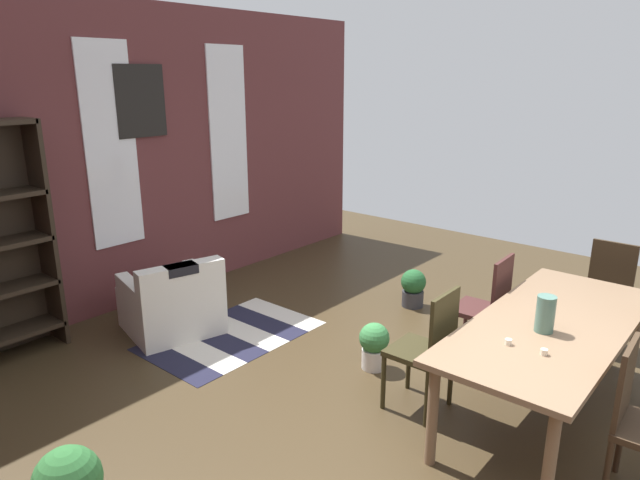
# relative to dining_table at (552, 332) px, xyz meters

# --- Properties ---
(ground_plane) EXTENTS (9.98, 9.98, 0.00)m
(ground_plane) POSITION_rel_dining_table_xyz_m (-0.84, 0.27, -0.66)
(ground_plane) COLOR #3E301D
(back_wall_brick) EXTENTS (7.50, 0.12, 3.09)m
(back_wall_brick) POSITION_rel_dining_table_xyz_m (-0.84, 4.17, 0.88)
(back_wall_brick) COLOR brown
(back_wall_brick) RESTS_ON ground
(window_pane_1) EXTENTS (0.55, 0.02, 2.01)m
(window_pane_1) POSITION_rel_dining_table_xyz_m (-0.84, 4.10, 1.04)
(window_pane_1) COLOR white
(window_pane_2) EXTENTS (0.55, 0.02, 2.01)m
(window_pane_2) POSITION_rel_dining_table_xyz_m (0.67, 4.10, 1.04)
(window_pane_2) COLOR white
(dining_table) EXTENTS (2.19, 0.92, 0.74)m
(dining_table) POSITION_rel_dining_table_xyz_m (0.00, 0.00, 0.00)
(dining_table) COLOR #7E6248
(dining_table) RESTS_ON ground
(vase_on_table) EXTENTS (0.12, 0.12, 0.25)m
(vase_on_table) POSITION_rel_dining_table_xyz_m (-0.19, 0.00, 0.20)
(vase_on_table) COLOR #4C7266
(vase_on_table) RESTS_ON dining_table
(tealight_candle_0) EXTENTS (0.04, 0.04, 0.04)m
(tealight_candle_0) POSITION_rel_dining_table_xyz_m (-0.52, -0.12, 0.09)
(tealight_candle_0) COLOR silver
(tealight_candle_0) RESTS_ON dining_table
(tealight_candle_1) EXTENTS (0.04, 0.04, 0.04)m
(tealight_candle_1) POSITION_rel_dining_table_xyz_m (-0.53, 0.10, 0.09)
(tealight_candle_1) COLOR silver
(tealight_candle_1) RESTS_ON dining_table
(tealight_candle_2) EXTENTS (0.04, 0.04, 0.04)m
(tealight_candle_2) POSITION_rel_dining_table_xyz_m (-0.16, -0.03, 0.09)
(tealight_candle_2) COLOR silver
(tealight_candle_2) RESTS_ON dining_table
(dining_chair_far_right) EXTENTS (0.41, 0.41, 0.95)m
(dining_chair_far_right) POSITION_rel_dining_table_xyz_m (0.50, 0.69, -0.15)
(dining_chair_far_right) COLOR #40201E
(dining_chair_far_right) RESTS_ON ground
(dining_chair_head_right) EXTENTS (0.40, 0.40, 0.95)m
(dining_chair_head_right) POSITION_rel_dining_table_xyz_m (1.47, -0.00, -0.15)
(dining_chair_head_right) COLOR #302316
(dining_chair_head_right) RESTS_ON ground
(dining_chair_far_left) EXTENTS (0.41, 0.41, 0.95)m
(dining_chair_far_left) POSITION_rel_dining_table_xyz_m (-0.49, 0.69, -0.15)
(dining_chair_far_left) COLOR #302B16
(dining_chair_far_left) RESTS_ON ground
(armchair_white) EXTENTS (0.97, 0.97, 0.75)m
(armchair_white) POSITION_rel_dining_table_xyz_m (-0.88, 3.21, -0.38)
(armchair_white) COLOR silver
(armchair_white) RESTS_ON ground
(potted_plant_by_shelf) EXTENTS (0.25, 0.25, 0.40)m
(potted_plant_by_shelf) POSITION_rel_dining_table_xyz_m (-0.23, 1.33, -0.44)
(potted_plant_by_shelf) COLOR silver
(potted_plant_by_shelf) RESTS_ON ground
(potted_plant_corner) EXTENTS (0.26, 0.26, 0.41)m
(potted_plant_corner) POSITION_rel_dining_table_xyz_m (1.14, 1.77, -0.45)
(potted_plant_corner) COLOR #333338
(potted_plant_corner) RESTS_ON ground
(striped_rug) EXTENTS (1.60, 1.01, 0.01)m
(striped_rug) POSITION_rel_dining_table_xyz_m (-0.59, 2.71, -0.66)
(striped_rug) COLOR #1E1E33
(striped_rug) RESTS_ON ground
(framed_picture) EXTENTS (0.56, 0.03, 0.72)m
(framed_picture) POSITION_rel_dining_table_xyz_m (-0.47, 4.09, 1.46)
(framed_picture) COLOR black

